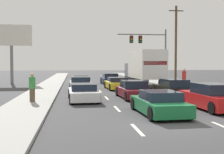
# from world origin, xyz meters

# --- Properties ---
(ground_plane) EXTENTS (140.00, 140.00, 0.00)m
(ground_plane) POSITION_xyz_m (0.00, 25.00, 0.00)
(ground_plane) COLOR #3D3D3F
(sidewalk_right) EXTENTS (2.62, 80.00, 0.14)m
(sidewalk_right) POSITION_xyz_m (6.56, 20.00, 0.07)
(sidewalk_right) COLOR #9E9E99
(sidewalk_right) RESTS_ON ground_plane
(sidewalk_left) EXTENTS (2.62, 80.00, 0.14)m
(sidewalk_left) POSITION_xyz_m (-6.56, 20.00, 0.07)
(sidewalk_left) COLOR #9E9E99
(sidewalk_left) RESTS_ON ground_plane
(lane_markings) EXTENTS (3.54, 57.00, 0.01)m
(lane_markings) POSITION_xyz_m (0.00, 21.65, 0.00)
(lane_markings) COLOR silver
(lane_markings) RESTS_ON ground_plane
(car_tan) EXTENTS (1.99, 4.13, 1.13)m
(car_tan) POSITION_xyz_m (-3.23, 21.60, 0.53)
(car_tan) COLOR tan
(car_tan) RESTS_ON ground_plane
(car_silver) EXTENTS (2.01, 4.63, 1.26)m
(car_silver) POSITION_xyz_m (-3.41, 14.91, 0.59)
(car_silver) COLOR #B7BABF
(car_silver) RESTS_ON ground_plane
(car_white) EXTENTS (2.01, 4.48, 1.13)m
(car_white) POSITION_xyz_m (-3.39, 7.86, 0.52)
(car_white) COLOR white
(car_white) RESTS_ON ground_plane
(car_navy) EXTENTS (1.95, 4.34, 1.29)m
(car_navy) POSITION_xyz_m (0.24, 22.82, 0.59)
(car_navy) COLOR #141E4C
(car_navy) RESTS_ON ground_plane
(car_yellow) EXTENTS (2.10, 4.14, 1.14)m
(car_yellow) POSITION_xyz_m (0.07, 15.99, 0.53)
(car_yellow) COLOR yellow
(car_yellow) RESTS_ON ground_plane
(car_maroon) EXTENTS (2.03, 4.38, 1.25)m
(car_maroon) POSITION_xyz_m (0.16, 8.82, 0.56)
(car_maroon) COLOR maroon
(car_maroon) RESTS_ON ground_plane
(car_green) EXTENTS (2.02, 4.34, 1.14)m
(car_green) POSITION_xyz_m (0.02, 2.16, 0.53)
(car_green) COLOR #196B38
(car_green) RESTS_ON ground_plane
(box_truck) EXTENTS (2.86, 8.24, 3.73)m
(box_truck) POSITION_xyz_m (3.31, 18.68, 2.11)
(box_truck) COLOR white
(box_truck) RESTS_ON ground_plane
(car_black) EXTENTS (2.03, 4.74, 1.26)m
(car_black) POSITION_xyz_m (3.42, 9.97, 0.57)
(car_black) COLOR black
(car_black) RESTS_ON ground_plane
(car_red) EXTENTS (1.98, 4.65, 1.37)m
(car_red) POSITION_xyz_m (3.27, 3.48, 0.62)
(car_red) COLOR red
(car_red) RESTS_ON ground_plane
(traffic_signal_mast) EXTENTS (6.60, 0.69, 6.98)m
(traffic_signal_mast) POSITION_xyz_m (5.59, 26.83, 5.03)
(traffic_signal_mast) COLOR #595B56
(traffic_signal_mast) RESTS_ON ground_plane
(utility_pole_mid) EXTENTS (1.80, 0.28, 9.50)m
(utility_pole_mid) POSITION_xyz_m (8.54, 23.68, 4.89)
(utility_pole_mid) COLOR brown
(utility_pole_mid) RESTS_ON ground_plane
(roadside_billboard) EXTENTS (4.88, 0.36, 7.13)m
(roadside_billboard) POSITION_xyz_m (-11.43, 25.65, 5.17)
(roadside_billboard) COLOR slate
(roadside_billboard) RESTS_ON ground_plane
(pedestrian_near_corner) EXTENTS (0.38, 0.38, 1.81)m
(pedestrian_near_corner) POSITION_xyz_m (6.40, 15.36, 1.05)
(pedestrian_near_corner) COLOR #1E233F
(pedestrian_near_corner) RESTS_ON sidewalk_right
(pedestrian_mid_block) EXTENTS (0.38, 0.38, 1.70)m
(pedestrian_mid_block) POSITION_xyz_m (-6.47, 6.71, 0.99)
(pedestrian_mid_block) COLOR brown
(pedestrian_mid_block) RESTS_ON sidewalk_left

